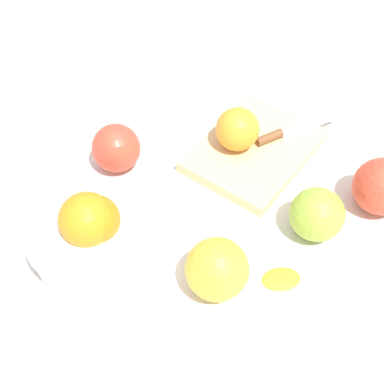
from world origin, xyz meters
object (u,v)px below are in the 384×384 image
at_px(apple_front_right, 317,214).
at_px(orange_on_board, 237,129).
at_px(apple_back_left, 116,148).
at_px(apple_front_left, 217,269).
at_px(cutting_board, 254,151).
at_px(knife, 287,132).
at_px(apple_front_right_2, 382,186).
at_px(bowl, 91,232).

bearing_deg(apple_front_right, orange_on_board, 83.24).
distance_m(apple_back_left, apple_front_left, 0.26).
relative_size(cutting_board, apple_back_left, 2.75).
relative_size(knife, apple_front_right, 2.08).
distance_m(cutting_board, apple_back_left, 0.21).
bearing_deg(knife, apple_back_left, 150.70).
distance_m(apple_front_right_2, apple_front_left, 0.27).
distance_m(cutting_board, knife, 0.06).
relative_size(bowl, apple_back_left, 2.32).
relative_size(bowl, apple_front_right_2, 2.09).
bearing_deg(apple_front_left, orange_on_board, 41.00).
xyz_separation_m(apple_front_right, apple_front_left, (-0.16, 0.02, 0.00)).
height_order(orange_on_board, apple_front_right_2, orange_on_board).
xyz_separation_m(orange_on_board, apple_back_left, (-0.15, 0.10, -0.02)).
bearing_deg(apple_front_right, apple_front_right_2, -14.26).
height_order(knife, apple_front_left, apple_front_left).
relative_size(knife, apple_back_left, 2.11).
xyz_separation_m(apple_front_right, apple_front_right_2, (0.10, -0.03, 0.00)).
relative_size(cutting_board, apple_front_left, 2.52).
bearing_deg(bowl, apple_front_right_2, -29.15).
distance_m(apple_front_right, apple_front_right_2, 0.11).
distance_m(knife, apple_front_left, 0.29).
relative_size(orange_on_board, apple_front_right, 0.89).
relative_size(apple_front_right, apple_front_left, 0.93).
xyz_separation_m(bowl, orange_on_board, (0.27, 0.01, 0.01)).
xyz_separation_m(orange_on_board, apple_front_right_2, (0.08, -0.21, -0.01)).
xyz_separation_m(cutting_board, apple_back_left, (-0.18, 0.12, 0.03)).
bearing_deg(apple_back_left, cutting_board, -34.10).
bearing_deg(knife, orange_on_board, 157.53).
xyz_separation_m(knife, apple_front_left, (-0.26, -0.13, 0.02)).
height_order(cutting_board, apple_back_left, apple_back_left).
height_order(cutting_board, knife, knife).
bearing_deg(apple_front_right_2, orange_on_board, 111.93).
distance_m(apple_back_left, apple_front_right_2, 0.39).
bearing_deg(apple_front_right, apple_back_left, 115.66).
bearing_deg(apple_front_left, bowl, 120.07).
height_order(knife, apple_front_right, apple_front_right).
height_order(orange_on_board, apple_back_left, orange_on_board).
xyz_separation_m(apple_front_right_2, apple_front_left, (-0.27, 0.05, -0.00)).
distance_m(bowl, apple_back_left, 0.16).
bearing_deg(knife, apple_front_right_2, -88.45).
bearing_deg(apple_front_left, knife, 25.84).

